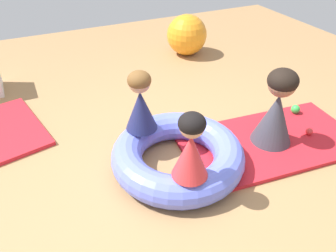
% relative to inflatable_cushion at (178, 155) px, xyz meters
% --- Properties ---
extents(ground_plane, '(8.00, 8.00, 0.00)m').
position_rel_inflatable_cushion_xyz_m(ground_plane, '(-0.05, 0.02, -0.13)').
color(ground_plane, '#9E7549').
extents(gym_mat_near_right, '(1.77, 1.06, 0.04)m').
position_rel_inflatable_cushion_xyz_m(gym_mat_near_right, '(0.95, -0.07, -0.11)').
color(gym_mat_near_right, red).
rests_on(gym_mat_near_right, ground).
extents(inflatable_cushion, '(1.14, 1.14, 0.26)m').
position_rel_inflatable_cushion_xyz_m(inflatable_cushion, '(0.00, 0.00, 0.00)').
color(inflatable_cushion, '#6070E5').
rests_on(inflatable_cushion, ground).
extents(child_in_navy, '(0.36, 0.36, 0.55)m').
position_rel_inflatable_cushion_xyz_m(child_in_navy, '(-0.19, 0.34, 0.40)').
color(child_in_navy, navy).
rests_on(child_in_navy, inflatable_cushion).
extents(child_in_red, '(0.37, 0.37, 0.53)m').
position_rel_inflatable_cushion_xyz_m(child_in_red, '(-0.09, -0.38, 0.39)').
color(child_in_red, red).
rests_on(child_in_red, inflatable_cushion).
extents(adult_seated, '(0.52, 0.52, 0.74)m').
position_rel_inflatable_cushion_xyz_m(adult_seated, '(0.95, -0.07, 0.27)').
color(adult_seated, '#383842').
rests_on(adult_seated, gym_mat_near_right).
extents(play_ball_yellow, '(0.07, 0.07, 0.07)m').
position_rel_inflatable_cushion_xyz_m(play_ball_yellow, '(0.41, -0.05, -0.06)').
color(play_ball_yellow, yellow).
rests_on(play_ball_yellow, gym_mat_near_right).
extents(play_ball_red, '(0.07, 0.07, 0.07)m').
position_rel_inflatable_cushion_xyz_m(play_ball_red, '(1.35, -0.16, -0.06)').
color(play_ball_red, red).
rests_on(play_ball_red, gym_mat_near_right).
extents(play_ball_orange, '(0.10, 0.10, 0.10)m').
position_rel_inflatable_cushion_xyz_m(play_ball_orange, '(0.33, -0.31, -0.04)').
color(play_ball_orange, orange).
rests_on(play_ball_orange, gym_mat_near_right).
extents(play_ball_green, '(0.09, 0.09, 0.09)m').
position_rel_inflatable_cushion_xyz_m(play_ball_green, '(1.50, 0.20, -0.04)').
color(play_ball_green, green).
rests_on(play_ball_green, gym_mat_near_right).
extents(exercise_ball_large, '(0.59, 0.59, 0.59)m').
position_rel_inflatable_cushion_xyz_m(exercise_ball_large, '(1.24, 2.23, 0.16)').
color(exercise_ball_large, orange).
rests_on(exercise_ball_large, ground).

